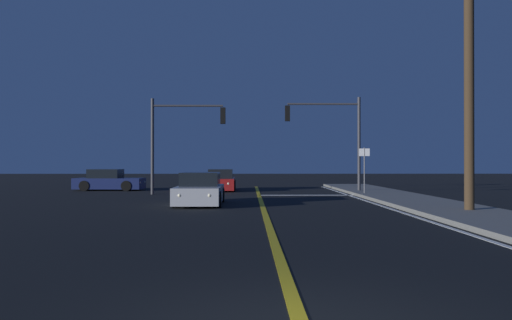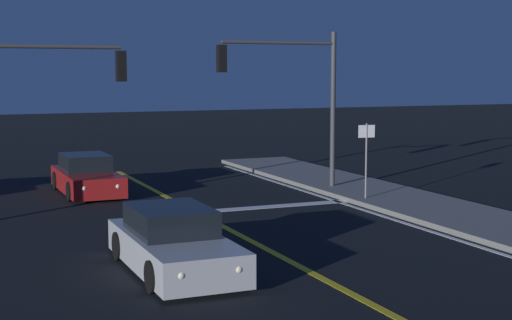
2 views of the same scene
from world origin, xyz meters
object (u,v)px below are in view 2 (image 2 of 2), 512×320
(car_distant_tail_red, at_px, (87,177))
(traffic_signal_far_left, at_px, (39,94))
(car_mid_block_silver, at_px, (174,243))
(traffic_signal_near_right, at_px, (292,85))
(street_sign_corner, at_px, (366,150))

(car_distant_tail_red, relative_size, traffic_signal_far_left, 0.85)
(car_mid_block_silver, bearing_deg, traffic_signal_near_right, -128.71)
(traffic_signal_far_left, distance_m, street_sign_corner, 10.19)
(car_distant_tail_red, distance_m, traffic_signal_far_left, 5.42)
(traffic_signal_near_right, bearing_deg, traffic_signal_far_left, 9.24)
(car_mid_block_silver, relative_size, traffic_signal_near_right, 0.83)
(car_distant_tail_red, distance_m, traffic_signal_near_right, 7.77)
(car_distant_tail_red, relative_size, traffic_signal_near_right, 0.81)
(car_distant_tail_red, bearing_deg, car_mid_block_silver, 87.86)
(traffic_signal_near_right, distance_m, street_sign_corner, 3.71)
(car_mid_block_silver, height_order, street_sign_corner, street_sign_corner)
(car_distant_tail_red, height_order, traffic_signal_far_left, traffic_signal_far_left)
(traffic_signal_near_right, height_order, traffic_signal_far_left, traffic_signal_near_right)
(car_mid_block_silver, bearing_deg, street_sign_corner, -144.79)
(car_distant_tail_red, xyz_separation_m, traffic_signal_near_right, (6.58, -2.65, 3.17))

